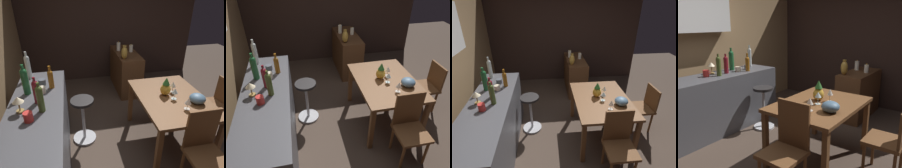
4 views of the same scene
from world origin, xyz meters
TOP-DOWN VIEW (x-y plane):
  - ground_plane at (0.00, 0.00)m, footprint 9.00×9.00m
  - wall_side_right at (2.55, 0.30)m, footprint 0.10×4.40m
  - dining_table at (0.12, -0.26)m, footprint 1.21×0.88m
  - kitchen_counter at (-0.10, 1.44)m, footprint 2.10×0.60m
  - sideboard_cabinet at (1.85, -0.10)m, footprint 1.10×0.44m
  - chair_near_window at (-0.60, -0.31)m, footprint 0.40×0.40m
  - chair_by_doorway at (0.22, -1.09)m, footprint 0.40×0.40m
  - bar_stool at (0.38, 0.92)m, footprint 0.34×0.34m
  - wine_glass_left at (0.25, -0.33)m, footprint 0.08×0.08m
  - wine_glass_right at (-0.18, -0.31)m, footprint 0.08×0.08m
  - wine_glass_center at (0.07, -0.26)m, footprint 0.08×0.08m
  - pineapple_centerpiece at (0.20, -0.20)m, footprint 0.14×0.14m
  - fruit_bowl at (-0.08, -0.51)m, footprint 0.20×0.20m
  - wine_bottle_amber at (0.42, 1.29)m, footprint 0.07×0.07m
  - wine_bottle_clear at (0.77, 1.61)m, footprint 0.07×0.07m
  - wine_bottle_ruby at (0.08, 1.42)m, footprint 0.07×0.07m
  - wine_bottle_green at (0.32, 1.57)m, footprint 0.08×0.08m
  - wine_bottle_olive at (-0.10, 1.36)m, footprint 0.07×0.07m
  - cup_red at (-0.25, 1.47)m, footprint 0.12×0.09m
  - cup_cream at (0.30, 1.40)m, footprint 0.13×0.09m
  - cup_slate at (0.53, 1.41)m, footprint 0.13×0.10m
  - counter_lamp at (-0.07, 1.58)m, footprint 0.11×0.11m
  - pillar_candle_tall at (1.99, 0.03)m, footprint 0.08×0.08m
  - pillar_candle_short at (1.85, -0.21)m, footprint 0.07×0.07m
  - vase_brass at (1.46, 0.04)m, footprint 0.12×0.12m

SIDE VIEW (x-z plane):
  - ground_plane at x=0.00m, z-range 0.00..0.00m
  - bar_stool at x=0.38m, z-range 0.02..0.71m
  - sideboard_cabinet at x=1.85m, z-range 0.00..0.82m
  - kitchen_counter at x=-0.10m, z-range 0.00..0.90m
  - chair_by_doorway at x=0.22m, z-range 0.05..0.88m
  - chair_near_window at x=-0.60m, z-range 0.03..0.97m
  - dining_table at x=0.12m, z-range 0.28..1.02m
  - fruit_bowl at x=-0.08m, z-range 0.74..0.86m
  - wine_glass_right at x=-0.18m, z-range 0.77..0.92m
  - pineapple_centerpiece at x=0.20m, z-range 0.72..0.98m
  - wine_glass_center at x=0.07m, z-range 0.78..0.93m
  - wine_glass_left at x=0.25m, z-range 0.78..0.93m
  - pillar_candle_short at x=1.85m, z-range 0.81..0.97m
  - pillar_candle_tall at x=1.99m, z-range 0.81..1.00m
  - cup_cream at x=0.30m, z-range 0.90..0.98m
  - cup_slate at x=0.53m, z-range 0.90..0.98m
  - vase_brass at x=1.46m, z-range 0.81..1.07m
  - cup_red at x=-0.25m, z-range 0.90..1.00m
  - counter_lamp at x=-0.07m, z-range 0.94..1.12m
  - wine_bottle_amber at x=0.42m, z-range 0.89..1.18m
  - wine_bottle_ruby at x=0.08m, z-range 0.89..1.20m
  - wine_bottle_olive at x=-0.10m, z-range 0.89..1.23m
  - wine_bottle_green at x=0.32m, z-range 0.89..1.27m
  - wine_bottle_clear at x=0.77m, z-range 0.89..1.28m
  - wall_side_right at x=2.55m, z-range 0.00..2.60m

